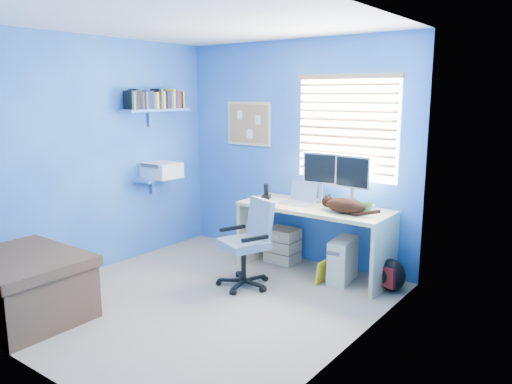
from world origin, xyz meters
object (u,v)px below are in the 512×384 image
Objects in this scene: tower_pc at (343,260)px; office_chair at (247,254)px; desk at (314,240)px; laptop at (298,194)px; cat at (346,206)px.

office_chair reaches higher than tower_pc.
desk is at bearing 62.85° from office_chair.
office_chair is (-0.15, -0.69, -0.52)m from laptop.
tower_pc is (-0.04, 0.06, -0.59)m from cat.
laptop is at bearing -177.84° from desk.
laptop reaches higher than desk.
tower_pc is (0.57, -0.02, -0.62)m from laptop.
tower_pc is (0.36, -0.03, -0.14)m from desk.
office_chair is (-0.36, -0.70, -0.04)m from desk.
tower_pc is at bearing 130.19° from cat.
office_chair is (-0.72, -0.67, 0.10)m from tower_pc.
laptop is (-0.21, -0.01, 0.48)m from desk.
office_chair is at bearing -117.15° from desk.
desk is at bearing 167.50° from tower_pc.
office_chair is at bearing -99.14° from laptop.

